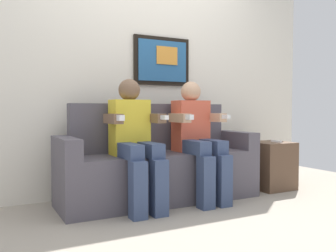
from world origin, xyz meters
TOP-DOWN VIEW (x-y plane):
  - ground_plane at (0.00, 0.00)m, footprint 5.53×5.53m
  - back_wall_assembly at (0.01, 0.76)m, footprint 4.25×0.10m
  - couch at (0.00, 0.33)m, footprint 1.85×0.58m
  - person_on_left at (-0.31, 0.16)m, footprint 0.46×0.56m
  - person_on_right at (0.31, 0.16)m, footprint 0.46×0.56m
  - side_table_right at (1.28, 0.22)m, footprint 0.40×0.40m
  - spare_remote_on_table at (1.30, 0.17)m, footprint 0.04×0.13m

SIDE VIEW (x-z plane):
  - ground_plane at x=0.00m, z-range 0.00..0.00m
  - side_table_right at x=1.28m, z-range 0.00..0.50m
  - couch at x=0.00m, z-range -0.14..0.76m
  - spare_remote_on_table at x=1.30m, z-range 0.50..0.52m
  - person_on_left at x=-0.31m, z-range 0.05..1.16m
  - person_on_right at x=0.31m, z-range 0.05..1.16m
  - back_wall_assembly at x=0.01m, z-range 0.00..2.60m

